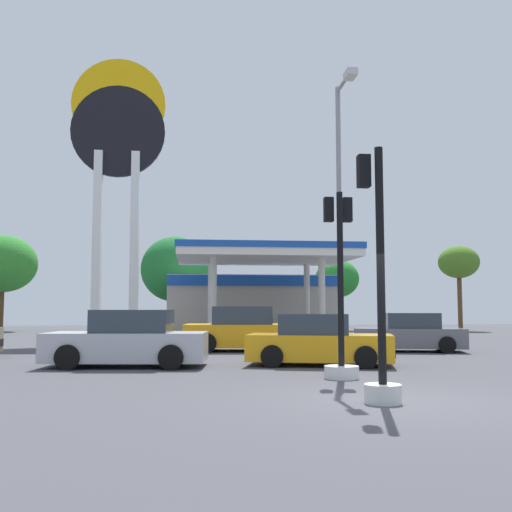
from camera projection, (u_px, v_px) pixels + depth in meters
ground_plane at (392, 401)px, 10.05m from camera, size 90.00×90.00×0.00m
gas_station at (253, 298)px, 35.04m from camera, size 9.99×12.57×4.61m
station_pole_sign at (118, 156)px, 28.90m from camera, size 4.56×0.56×13.87m
car_1 at (246, 331)px, 21.86m from camera, size 4.72×2.41×1.63m
car_2 at (319, 342)px, 16.36m from camera, size 4.25×2.60×1.42m
car_4 at (409, 334)px, 21.57m from camera, size 4.18×2.50×1.40m
car_5 at (128, 341)px, 16.01m from camera, size 4.45×2.31×1.53m
traffic_signal_0 at (379, 316)px, 9.98m from camera, size 0.63×0.67×4.35m
traffic_signal_1 at (340, 313)px, 13.44m from camera, size 0.78×0.78×4.25m
tree_0 at (3, 264)px, 40.53m from camera, size 4.60×4.60×6.58m
tree_1 at (175, 269)px, 40.84m from camera, size 4.66×4.66×6.50m
tree_2 at (337, 279)px, 42.07m from camera, size 3.12×3.12×5.01m
tree_3 at (459, 263)px, 41.72m from camera, size 2.84×2.84×5.95m
corner_streetlamp at (341, 198)px, 14.28m from camera, size 0.24×1.48×7.07m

